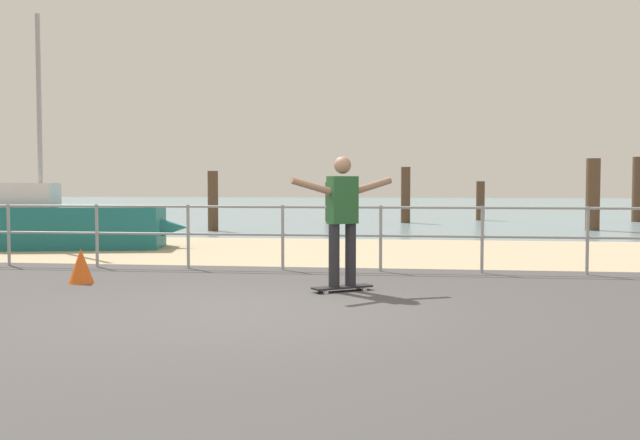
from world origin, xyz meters
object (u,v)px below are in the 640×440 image
at_px(traffic_cone, 81,266).
at_px(skateboard, 342,287).
at_px(sailboat, 64,225).
at_px(skateboarder, 342,213).

bearing_deg(traffic_cone, skateboard, -4.37).
relative_size(sailboat, traffic_cone, 10.13).
xyz_separation_m(sailboat, skateboard, (6.44, -5.27, -0.45)).
bearing_deg(skateboarder, sailboat, 140.74).
relative_size(skateboard, skateboarder, 0.47).
distance_m(sailboat, traffic_cone, 5.72).
bearing_deg(sailboat, skateboarder, -39.26).
height_order(skateboard, skateboarder, skateboarder).
bearing_deg(skateboard, sailboat, 140.74).
distance_m(sailboat, skateboarder, 8.33).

